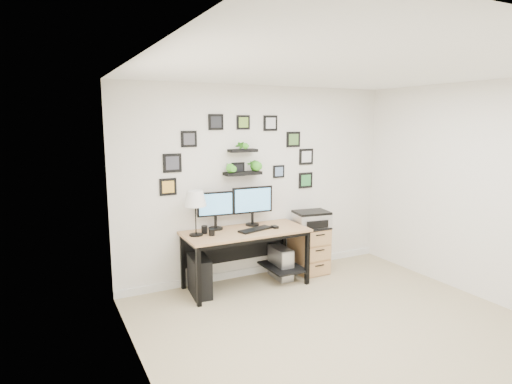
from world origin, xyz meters
TOP-DOWN VIEW (x-y plane):
  - room at (0.00, 1.98)m, footprint 4.00×4.00m
  - desk at (-0.36, 1.67)m, footprint 1.60×0.70m
  - monitor_left at (-0.71, 1.86)m, footprint 0.48×0.21m
  - monitor_right at (-0.19, 1.83)m, footprint 0.56×0.19m
  - keyboard at (-0.28, 1.58)m, footprint 0.49×0.27m
  - mouse at (-0.00, 1.57)m, footprint 0.07×0.10m
  - table_lamp at (-1.04, 1.69)m, footprint 0.27×0.27m
  - mug at (-0.87, 1.60)m, footprint 0.07×0.07m
  - pen_cup at (-0.91, 1.73)m, footprint 0.08×0.08m
  - pc_tower_black at (-1.02, 1.65)m, footprint 0.26×0.50m
  - pc_tower_grey at (0.17, 1.69)m, footprint 0.21×0.44m
  - file_cabinet at (0.65, 1.72)m, footprint 0.43×0.53m
  - printer at (0.67, 1.70)m, footprint 0.51×0.43m
  - wall_decor at (-0.26, 1.93)m, footprint 2.25×0.18m

SIDE VIEW (x-z plane):
  - room at x=0.00m, z-range -1.95..2.05m
  - pc_tower_grey at x=0.17m, z-range 0.00..0.43m
  - pc_tower_black at x=-1.02m, z-range 0.00..0.48m
  - file_cabinet at x=0.65m, z-range 0.00..0.67m
  - desk at x=-0.36m, z-range 0.25..1.00m
  - keyboard at x=-0.28m, z-range 0.75..0.77m
  - mouse at x=0.00m, z-range 0.75..0.78m
  - printer at x=0.67m, z-range 0.67..0.88m
  - mug at x=-0.87m, z-range 0.75..0.83m
  - pen_cup at x=-0.91m, z-range 0.75..0.85m
  - monitor_left at x=-0.71m, z-range 0.79..1.28m
  - monitor_right at x=-0.19m, z-range 0.80..1.32m
  - table_lamp at x=-1.04m, z-range 0.92..1.47m
  - wall_decor at x=-0.26m, z-range 1.14..2.19m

